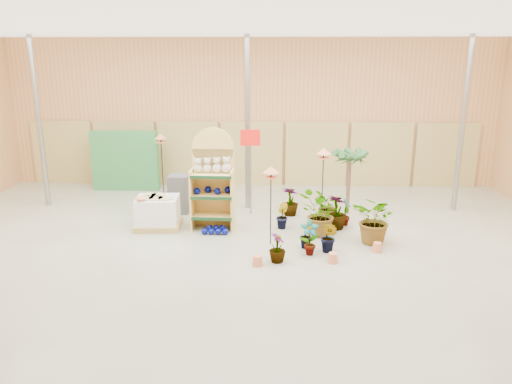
% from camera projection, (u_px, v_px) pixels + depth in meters
% --- Properties ---
extents(room, '(15.20, 12.10, 4.70)m').
position_uv_depth(room, '(241.00, 144.00, 10.43)').
color(room, gray).
rests_on(room, ground).
extents(display_shelf, '(1.01, 0.65, 2.38)m').
position_uv_depth(display_shelf, '(213.00, 183.00, 11.79)').
color(display_shelf, tan).
rests_on(display_shelf, ground).
extents(teddy_bears, '(0.88, 0.23, 0.38)m').
position_uv_depth(teddy_bears, '(213.00, 166.00, 11.57)').
color(teddy_bears, '#BEB49E').
rests_on(teddy_bears, display_shelf).
extents(gazing_balls_shelf, '(0.87, 0.30, 0.17)m').
position_uv_depth(gazing_balls_shelf, '(213.00, 190.00, 11.70)').
color(gazing_balls_shelf, '#030962').
rests_on(gazing_balls_shelf, display_shelf).
extents(gazing_balls_floor, '(0.63, 0.39, 0.15)m').
position_uv_depth(gazing_balls_floor, '(215.00, 230.00, 11.58)').
color(gazing_balls_floor, '#030962').
rests_on(gazing_balls_floor, ground).
extents(pallet_stack, '(1.10, 0.93, 0.79)m').
position_uv_depth(pallet_stack, '(158.00, 212.00, 11.88)').
color(pallet_stack, '#A18A4C').
rests_on(pallet_stack, ground).
extents(charcoal_planters, '(0.80, 0.50, 1.00)m').
position_uv_depth(charcoal_planters, '(176.00, 197.00, 13.01)').
color(charcoal_planters, '#393939').
rests_on(charcoal_planters, ground).
extents(trellis_stock, '(2.00, 0.30, 1.80)m').
position_uv_depth(trellis_stock, '(125.00, 161.00, 15.06)').
color(trellis_stock, '#2D7739').
rests_on(trellis_stock, ground).
extents(offer_sign, '(0.50, 0.08, 2.20)m').
position_uv_depth(offer_sign, '(250.00, 154.00, 12.59)').
color(offer_sign, gray).
rests_on(offer_sign, ground).
extents(bird_table_front, '(0.34, 0.34, 1.75)m').
position_uv_depth(bird_table_front, '(271.00, 172.00, 10.51)').
color(bird_table_front, black).
rests_on(bird_table_front, ground).
extents(bird_table_right, '(0.34, 0.34, 1.88)m').
position_uv_depth(bird_table_right, '(324.00, 154.00, 11.81)').
color(bird_table_right, black).
rests_on(bird_table_right, ground).
extents(bird_table_back, '(0.34, 0.34, 1.87)m').
position_uv_depth(bird_table_back, '(161.00, 138.00, 13.93)').
color(bird_table_back, black).
rests_on(bird_table_back, ground).
extents(palm, '(0.70, 0.70, 1.79)m').
position_uv_depth(palm, '(350.00, 156.00, 12.62)').
color(palm, brown).
rests_on(palm, ground).
extents(potted_plant_1, '(0.30, 0.35, 0.57)m').
position_uv_depth(potted_plant_1, '(306.00, 235.00, 10.69)').
color(potted_plant_1, '#265626').
rests_on(potted_plant_1, ground).
extents(potted_plant_2, '(1.20, 1.22, 1.03)m').
position_uv_depth(potted_plant_2, '(320.00, 214.00, 11.30)').
color(potted_plant_2, '#265626').
rests_on(potted_plant_2, ground).
extents(potted_plant_3, '(0.66, 0.66, 0.84)m').
position_uv_depth(potted_plant_3, '(337.00, 212.00, 11.80)').
color(potted_plant_3, '#265626').
rests_on(potted_plant_3, ground).
extents(potted_plant_4, '(0.34, 0.44, 0.75)m').
position_uv_depth(potted_plant_4, '(345.00, 211.00, 12.03)').
color(potted_plant_4, '#265626').
rests_on(potted_plant_4, ground).
extents(potted_plant_5, '(0.32, 0.38, 0.62)m').
position_uv_depth(potted_plant_5, '(282.00, 216.00, 11.87)').
color(potted_plant_5, '#265626').
rests_on(potted_plant_5, ground).
extents(potted_plant_6, '(0.64, 0.73, 0.79)m').
position_uv_depth(potted_plant_6, '(328.00, 207.00, 12.26)').
color(potted_plant_6, '#265626').
rests_on(potted_plant_6, ground).
extents(potted_plant_7, '(0.37, 0.37, 0.60)m').
position_uv_depth(potted_plant_7, '(277.00, 248.00, 9.94)').
color(potted_plant_7, '#265626').
rests_on(potted_plant_7, ground).
extents(potted_plant_8, '(0.44, 0.34, 0.75)m').
position_uv_depth(potted_plant_8, '(309.00, 238.00, 10.26)').
color(potted_plant_8, '#265626').
rests_on(potted_plant_8, ground).
extents(potted_plant_9, '(0.47, 0.48, 0.68)m').
position_uv_depth(potted_plant_9, '(329.00, 237.00, 10.40)').
color(potted_plant_9, '#265626').
rests_on(potted_plant_9, ground).
extents(potted_plant_10, '(1.30, 1.29, 1.09)m').
position_uv_depth(potted_plant_10, '(376.00, 220.00, 10.85)').
color(potted_plant_10, '#265626').
rests_on(potted_plant_10, ground).
extents(potted_plant_11, '(0.55, 0.55, 0.75)m').
position_uv_depth(potted_plant_11, '(291.00, 201.00, 12.79)').
color(potted_plant_11, '#265626').
rests_on(potted_plant_11, ground).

